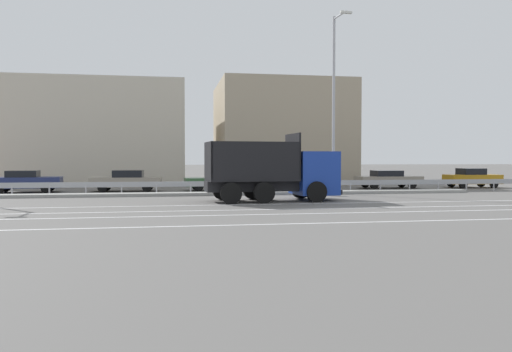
{
  "coord_description": "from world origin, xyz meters",
  "views": [
    {
      "loc": [
        -4.26,
        -26.89,
        2.15
      ],
      "look_at": [
        0.39,
        0.37,
        1.21
      ],
      "focal_mm": 35.0,
      "sensor_mm": 36.0,
      "label": 1
    }
  ],
  "objects_px": {
    "parked_car_4": "(300,180)",
    "church_tower": "(295,136)",
    "parked_car_1": "(25,181)",
    "parked_car_2": "(127,181)",
    "parked_car_5": "(388,179)",
    "dump_truck": "(287,176)",
    "street_lamp_1": "(334,98)",
    "parked_car_3": "(218,180)",
    "median_road_sign": "(301,174)",
    "parked_car_6": "(472,178)"
  },
  "relations": [
    {
      "from": "parked_car_2",
      "to": "parked_car_4",
      "type": "distance_m",
      "value": 12.02
    },
    {
      "from": "parked_car_3",
      "to": "church_tower",
      "type": "relative_size",
      "value": 0.42
    },
    {
      "from": "dump_truck",
      "to": "street_lamp_1",
      "type": "bearing_deg",
      "value": 133.5
    },
    {
      "from": "parked_car_3",
      "to": "parked_car_5",
      "type": "height_order",
      "value": "parked_car_3"
    },
    {
      "from": "parked_car_4",
      "to": "church_tower",
      "type": "bearing_deg",
      "value": 162.65
    },
    {
      "from": "parked_car_6",
      "to": "church_tower",
      "type": "bearing_deg",
      "value": -159.27
    },
    {
      "from": "dump_truck",
      "to": "median_road_sign",
      "type": "distance_m",
      "value": 4.88
    },
    {
      "from": "parked_car_3",
      "to": "parked_car_4",
      "type": "xyz_separation_m",
      "value": [
        5.93,
        0.46,
        -0.08
      ]
    },
    {
      "from": "median_road_sign",
      "to": "parked_car_4",
      "type": "xyz_separation_m",
      "value": [
        1.24,
        5.04,
        -0.6
      ]
    },
    {
      "from": "parked_car_4",
      "to": "church_tower",
      "type": "relative_size",
      "value": 0.45
    },
    {
      "from": "street_lamp_1",
      "to": "parked_car_3",
      "type": "xyz_separation_m",
      "value": [
        -6.69,
        4.83,
        -5.16
      ]
    },
    {
      "from": "parked_car_2",
      "to": "parked_car_4",
      "type": "xyz_separation_m",
      "value": [
        12.01,
        0.5,
        -0.08
      ]
    },
    {
      "from": "parked_car_2",
      "to": "parked_car_4",
      "type": "height_order",
      "value": "parked_car_2"
    },
    {
      "from": "dump_truck",
      "to": "parked_car_1",
      "type": "distance_m",
      "value": 17.61
    },
    {
      "from": "parked_car_3",
      "to": "parked_car_1",
      "type": "bearing_deg",
      "value": 86.9
    },
    {
      "from": "median_road_sign",
      "to": "parked_car_3",
      "type": "height_order",
      "value": "median_road_sign"
    },
    {
      "from": "dump_truck",
      "to": "church_tower",
      "type": "distance_m",
      "value": 32.61
    },
    {
      "from": "dump_truck",
      "to": "parked_car_4",
      "type": "distance_m",
      "value": 10.06
    },
    {
      "from": "street_lamp_1",
      "to": "parked_car_4",
      "type": "distance_m",
      "value": 7.48
    },
    {
      "from": "street_lamp_1",
      "to": "parked_car_2",
      "type": "xyz_separation_m",
      "value": [
        -12.77,
        4.78,
        -5.15
      ]
    },
    {
      "from": "dump_truck",
      "to": "parked_car_1",
      "type": "xyz_separation_m",
      "value": [
        -15.17,
        8.92,
        -0.57
      ]
    },
    {
      "from": "parked_car_5",
      "to": "parked_car_6",
      "type": "height_order",
      "value": "parked_car_6"
    },
    {
      "from": "parked_car_4",
      "to": "parked_car_5",
      "type": "height_order",
      "value": "parked_car_5"
    },
    {
      "from": "church_tower",
      "to": "parked_car_4",
      "type": "bearing_deg",
      "value": -103.2
    },
    {
      "from": "parked_car_6",
      "to": "parked_car_3",
      "type": "bearing_deg",
      "value": -89.27
    },
    {
      "from": "median_road_sign",
      "to": "parked_car_5",
      "type": "relative_size",
      "value": 0.49
    },
    {
      "from": "parked_car_2",
      "to": "parked_car_3",
      "type": "height_order",
      "value": "parked_car_3"
    },
    {
      "from": "parked_car_2",
      "to": "church_tower",
      "type": "xyz_separation_m",
      "value": [
        17.13,
        22.32,
        4.12
      ]
    },
    {
      "from": "median_road_sign",
      "to": "parked_car_3",
      "type": "relative_size",
      "value": 0.51
    },
    {
      "from": "parked_car_6",
      "to": "church_tower",
      "type": "relative_size",
      "value": 0.37
    },
    {
      "from": "parked_car_1",
      "to": "parked_car_4",
      "type": "distance_m",
      "value": 18.36
    },
    {
      "from": "median_road_sign",
      "to": "street_lamp_1",
      "type": "relative_size",
      "value": 0.21
    },
    {
      "from": "street_lamp_1",
      "to": "parked_car_5",
      "type": "bearing_deg",
      "value": 41.41
    },
    {
      "from": "median_road_sign",
      "to": "dump_truck",
      "type": "bearing_deg",
      "value": -113.33
    },
    {
      "from": "dump_truck",
      "to": "parked_car_3",
      "type": "distance_m",
      "value": 9.49
    },
    {
      "from": "parked_car_5",
      "to": "parked_car_6",
      "type": "distance_m",
      "value": 6.49
    },
    {
      "from": "parked_car_6",
      "to": "parked_car_5",
      "type": "bearing_deg",
      "value": -93.16
    },
    {
      "from": "parked_car_1",
      "to": "church_tower",
      "type": "distance_m",
      "value": 32.71
    },
    {
      "from": "dump_truck",
      "to": "parked_car_1",
      "type": "bearing_deg",
      "value": -124.11
    },
    {
      "from": "street_lamp_1",
      "to": "parked_car_5",
      "type": "height_order",
      "value": "street_lamp_1"
    },
    {
      "from": "parked_car_2",
      "to": "parked_car_5",
      "type": "distance_m",
      "value": 18.67
    },
    {
      "from": "parked_car_5",
      "to": "parked_car_6",
      "type": "relative_size",
      "value": 1.18
    },
    {
      "from": "street_lamp_1",
      "to": "parked_car_5",
      "type": "relative_size",
      "value": 2.3
    },
    {
      "from": "median_road_sign",
      "to": "church_tower",
      "type": "relative_size",
      "value": 0.21
    },
    {
      "from": "parked_car_3",
      "to": "parked_car_5",
      "type": "distance_m",
      "value": 12.59
    },
    {
      "from": "median_road_sign",
      "to": "street_lamp_1",
      "type": "xyz_separation_m",
      "value": [
        2.0,
        -0.24,
        4.64
      ]
    },
    {
      "from": "street_lamp_1",
      "to": "parked_car_5",
      "type": "distance_m",
      "value": 9.42
    },
    {
      "from": "parked_car_5",
      "to": "church_tower",
      "type": "bearing_deg",
      "value": -174.93
    },
    {
      "from": "parked_car_6",
      "to": "church_tower",
      "type": "height_order",
      "value": "church_tower"
    },
    {
      "from": "median_road_sign",
      "to": "parked_car_4",
      "type": "relative_size",
      "value": 0.47
    }
  ]
}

